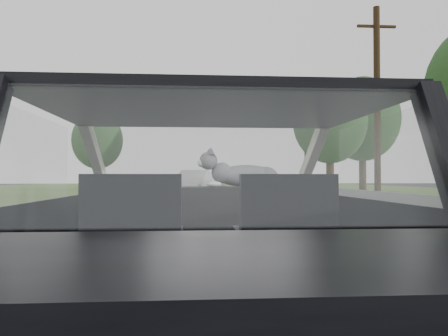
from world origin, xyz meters
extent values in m
cube|color=black|center=(0.00, 0.00, 0.72)|extent=(1.80, 4.00, 1.45)
cube|color=black|center=(0.00, 0.62, 0.85)|extent=(1.58, 0.45, 0.30)
cube|color=black|center=(-0.40, -0.29, 0.88)|extent=(0.50, 0.72, 0.42)
cube|color=black|center=(0.40, -0.29, 0.88)|extent=(0.50, 0.72, 0.42)
torus|color=black|center=(-0.40, 0.33, 0.92)|extent=(0.36, 0.36, 0.04)
ellipsoid|color=slate|center=(0.31, 0.60, 1.09)|extent=(0.66, 0.30, 0.29)
cube|color=gray|center=(4.30, 10.00, 0.58)|extent=(0.05, 90.00, 0.32)
imported|color=silver|center=(0.06, 22.72, 0.74)|extent=(2.55, 4.75, 1.48)
cube|color=#0D4916|center=(7.33, 25.27, 1.40)|extent=(0.50, 1.09, 2.80)
cylinder|color=black|center=(7.23, 14.06, 3.92)|extent=(0.30, 0.30, 7.84)
camera|label=1|loc=(-0.10, -2.62, 1.07)|focal=35.00mm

